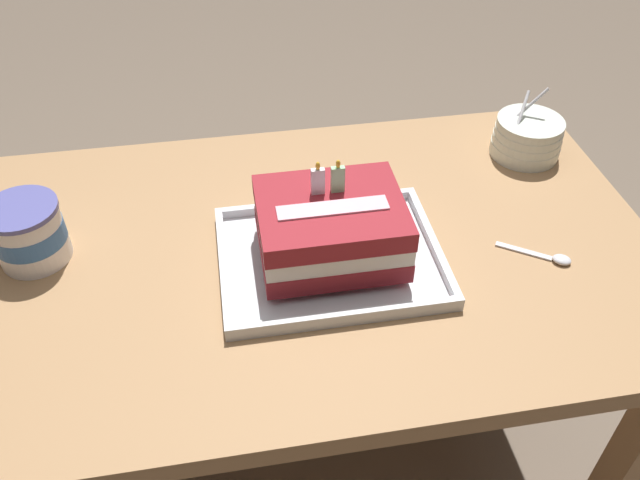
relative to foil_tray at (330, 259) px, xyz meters
name	(u,v)px	position (x,y,z in m)	size (l,w,h in m)	color
ground_plane	(313,469)	(-0.03, 0.04, -0.73)	(8.00, 8.00, 0.00)	#6B5B4C
dining_table	(311,292)	(-0.03, 0.04, -0.12)	(1.14, 0.71, 0.72)	#9E754C
foil_tray	(330,259)	(0.00, 0.00, 0.00)	(0.35, 0.27, 0.02)	silver
birthday_cake	(331,227)	(0.00, 0.00, 0.07)	(0.22, 0.18, 0.15)	maroon
bowl_stack	(527,137)	(0.43, 0.24, 0.03)	(0.13, 0.13, 0.13)	silver
ice_cream_tub	(28,233)	(-0.46, 0.09, 0.04)	(0.11, 0.11, 0.10)	white
serving_spoon_near_tray	(552,257)	(0.35, -0.06, 0.00)	(0.11, 0.08, 0.01)	silver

